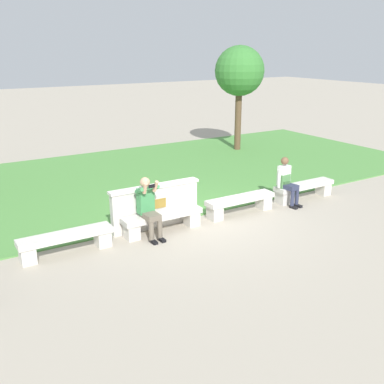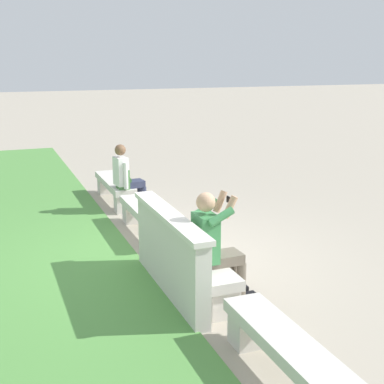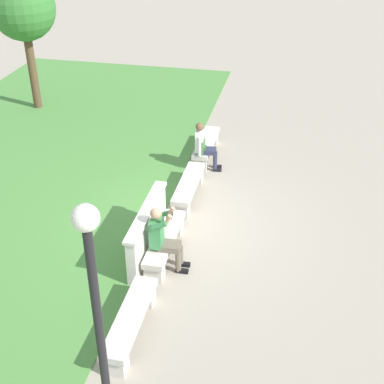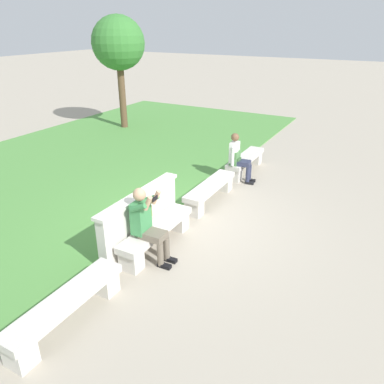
{
  "view_description": "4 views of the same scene",
  "coord_description": "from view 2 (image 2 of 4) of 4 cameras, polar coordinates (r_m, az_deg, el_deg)",
  "views": [
    {
      "loc": [
        -5.44,
        -8.33,
        3.97
      ],
      "look_at": [
        -0.5,
        -0.3,
        0.92
      ],
      "focal_mm": 42.0,
      "sensor_mm": 36.0,
      "label": 1
    },
    {
      "loc": [
        -6.78,
        2.25,
        2.78
      ],
      "look_at": [
        -0.12,
        -0.32,
        0.97
      ],
      "focal_mm": 50.0,
      "sensor_mm": 36.0,
      "label": 2
    },
    {
      "loc": [
        -9.22,
        -2.29,
        6.53
      ],
      "look_at": [
        -0.37,
        -0.39,
        1.06
      ],
      "focal_mm": 50.0,
      "sensor_mm": 36.0,
      "label": 3
    },
    {
      "loc": [
        -5.91,
        -3.38,
        3.77
      ],
      "look_at": [
        -0.19,
        -0.23,
        0.8
      ],
      "focal_mm": 35.0,
      "sensor_mm": 36.0,
      "label": 4
    }
  ],
  "objects": [
    {
      "name": "backpack",
      "position": [
        9.8,
        -7.35,
        1.39
      ],
      "size": [
        0.28,
        0.24,
        0.43
      ],
      "color": "#4C7F47",
      "rests_on": "bench_far"
    },
    {
      "name": "bench_far",
      "position": [
        10.59,
        -8.24,
        0.5
      ],
      "size": [
        1.88,
        0.4,
        0.45
      ],
      "color": "beige",
      "rests_on": "ground"
    },
    {
      "name": "bench_near",
      "position": [
        6.6,
        0.46,
        -7.89
      ],
      "size": [
        1.88,
        0.4,
        0.45
      ],
      "color": "beige",
      "rests_on": "ground"
    },
    {
      "name": "person_photographer",
      "position": [
        6.14,
        2.45,
        -5.25
      ],
      "size": [
        0.48,
        0.73,
        1.32
      ],
      "color": "black",
      "rests_on": "ground"
    },
    {
      "name": "person_distant",
      "position": [
        9.84,
        -6.99,
        1.72
      ],
      "size": [
        0.48,
        0.7,
        1.26
      ],
      "color": "black",
      "rests_on": "ground"
    },
    {
      "name": "ground_plane",
      "position": [
        7.66,
        -2.57,
        -7.08
      ],
      "size": [
        80.0,
        80.0,
        0.0
      ],
      "primitive_type": "plane",
      "color": "#A89E8C"
    },
    {
      "name": "backrest_wall_with_plaque",
      "position": [
        6.41,
        -2.38,
        -6.49
      ],
      "size": [
        2.19,
        0.24,
        1.01
      ],
      "color": "beige",
      "rests_on": "ground"
    },
    {
      "name": "bench_mid",
      "position": [
        8.55,
        -4.93,
        -2.73
      ],
      "size": [
        1.88,
        0.4,
        0.45
      ],
      "color": "beige",
      "rests_on": "ground"
    },
    {
      "name": "bench_main",
      "position": [
        4.85,
        10.4,
        -16.85
      ],
      "size": [
        1.88,
        0.4,
        0.45
      ],
      "color": "beige",
      "rests_on": "ground"
    }
  ]
}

